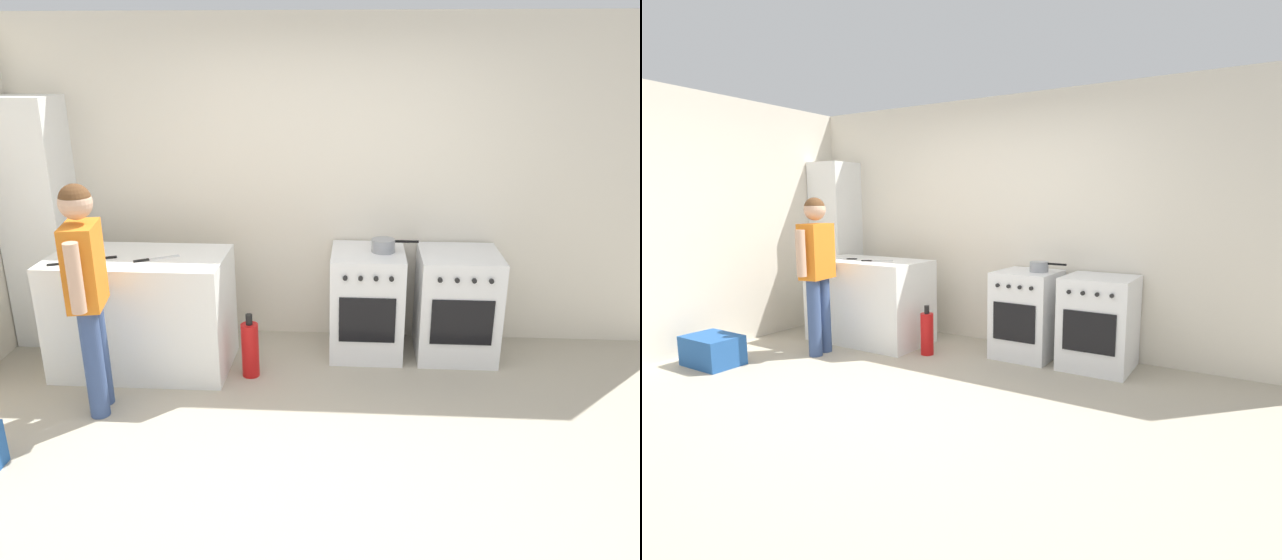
{
  "view_description": "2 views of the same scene",
  "coord_description": "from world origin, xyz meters",
  "views": [
    {
      "loc": [
        0.27,
        -3.06,
        2.31
      ],
      "look_at": [
        0.01,
        0.95,
        0.84
      ],
      "focal_mm": 35.0,
      "sensor_mm": 36.0,
      "label": 1
    },
    {
      "loc": [
        2.28,
        -2.88,
        1.5
      ],
      "look_at": [
        0.02,
        0.87,
        0.83
      ],
      "focal_mm": 28.0,
      "sensor_mm": 36.0,
      "label": 2
    }
  ],
  "objects": [
    {
      "name": "person",
      "position": [
        -1.46,
        0.57,
        0.92
      ],
      "size": [
        0.26,
        0.56,
        1.56
      ],
      "color": "#384C7A",
      "rests_on": "ground"
    },
    {
      "name": "larder_cabinet",
      "position": [
        -2.3,
        1.68,
        1.0
      ],
      "size": [
        0.48,
        0.44,
        2.0
      ],
      "primitive_type": "cube",
      "color": "white",
      "rests_on": "ground"
    },
    {
      "name": "knife_carving",
      "position": [
        -1.2,
        1.13,
        0.9
      ],
      "size": [
        0.3,
        0.19,
        0.01
      ],
      "color": "silver",
      "rests_on": "counter_unit"
    },
    {
      "name": "ground_plane",
      "position": [
        0.0,
        0.0,
        0.0
      ],
      "size": [
        8.0,
        8.0,
        0.0
      ],
      "primitive_type": "plane",
      "color": "#ADA38E"
    },
    {
      "name": "back_wall",
      "position": [
        0.0,
        1.95,
        1.3
      ],
      "size": [
        6.0,
        0.1,
        2.6
      ],
      "primitive_type": "cube",
      "color": "silver",
      "rests_on": "ground"
    },
    {
      "name": "fire_extinguisher",
      "position": [
        -0.52,
        1.1,
        0.22
      ],
      "size": [
        0.13,
        0.13,
        0.5
      ],
      "color": "red",
      "rests_on": "ground"
    },
    {
      "name": "knife_chef",
      "position": [
        -1.77,
        0.99,
        0.9
      ],
      "size": [
        0.3,
        0.14,
        0.01
      ],
      "color": "silver",
      "rests_on": "counter_unit"
    },
    {
      "name": "oven_right",
      "position": [
        1.06,
        1.58,
        0.43
      ],
      "size": [
        0.62,
        0.62,
        0.85
      ],
      "color": "white",
      "rests_on": "ground"
    },
    {
      "name": "oven_left",
      "position": [
        0.35,
        1.58,
        0.43
      ],
      "size": [
        0.57,
        0.62,
        0.85
      ],
      "color": "white",
      "rests_on": "ground"
    },
    {
      "name": "counter_unit",
      "position": [
        -1.35,
        1.2,
        0.45
      ],
      "size": [
        1.3,
        0.7,
        0.9
      ],
      "primitive_type": "cube",
      "color": "white",
      "rests_on": "ground"
    },
    {
      "name": "pot",
      "position": [
        0.47,
        1.58,
        0.9
      ],
      "size": [
        0.36,
        0.18,
        0.1
      ],
      "color": "gray",
      "rests_on": "oven_left"
    },
    {
      "name": "knife_bread",
      "position": [
        -1.63,
        1.1,
        0.9
      ],
      "size": [
        0.34,
        0.16,
        0.01
      ],
      "color": "silver",
      "rests_on": "counter_unit"
    }
  ]
}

